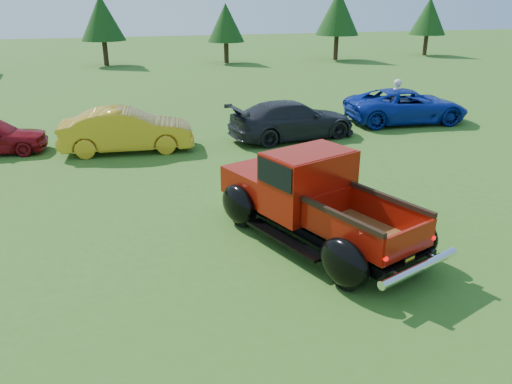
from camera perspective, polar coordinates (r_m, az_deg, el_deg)
name	(u,v)px	position (r m, az deg, el deg)	size (l,w,h in m)	color
ground	(269,242)	(10.56, 1.51, -5.79)	(120.00, 120.00, 0.00)	#345D1A
tree_mid_left	(102,18)	(39.97, -17.22, 18.48)	(3.20, 3.20, 5.00)	#332114
tree_mid_right	(226,23)	(39.98, -3.48, 18.74)	(2.82, 2.82, 4.40)	#332114
tree_east	(338,12)	(42.41, 9.35, 19.59)	(3.46, 3.46, 5.40)	#332114
tree_far_east	(429,16)	(47.75, 19.14, 18.44)	(3.07, 3.07, 4.80)	#332114
pickup_truck	(307,196)	(10.61, 5.90, -0.47)	(3.73, 5.39, 1.88)	black
show_car_yellow	(127,130)	(17.15, -14.53, 6.85)	(1.50, 4.31, 1.42)	gold
show_car_grey	(292,120)	(18.23, 4.19, 8.22)	(1.90, 4.68, 1.36)	black
show_car_blue	(406,106)	(21.48, 16.80, 9.41)	(2.27, 4.92, 1.37)	navy
spectator	(395,101)	(21.42, 15.57, 10.02)	(0.63, 0.42, 1.74)	beige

